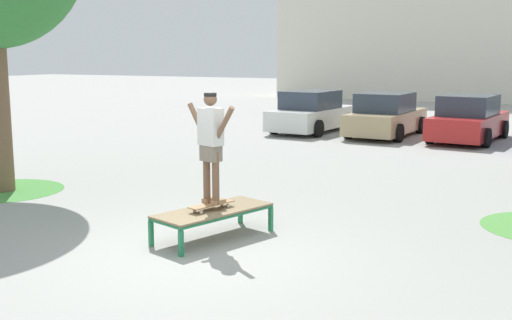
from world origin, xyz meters
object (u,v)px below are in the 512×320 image
Objects in this scene: skate_box at (213,212)px; car_tan at (386,116)px; car_red at (469,120)px; skater at (211,140)px; car_white at (312,113)px; skateboard at (212,205)px.

car_tan is at bearing 93.37° from skate_box.
car_red is at bearing 81.66° from skate_box.
car_red is at bearing 81.64° from skater.
skater is at bearing -75.30° from car_white.
car_red is (5.47, -0.05, 0.00)m from car_white.
skate_box is at bearing -98.34° from car_red.
car_red is at bearing 81.63° from skateboard.
skate_box is 0.47× the size of car_red.
car_tan is 0.99× the size of car_red.
car_white and car_tan have the same top height.
car_red is (1.96, 13.33, -0.84)m from skater.
skate_box is at bearing 71.54° from skater.
skate_box is 13.81m from car_white.
car_red reaches higher than skate_box.
car_tan is (-0.77, 13.34, -0.84)m from skater.
car_white is 1.00× the size of car_red.
car_tan is at bearing 93.32° from skater.
car_tan is (2.74, -0.04, 0.00)m from car_white.
car_white and car_red have the same top height.
car_red is (1.95, 13.30, 0.28)m from skate_box.
skate_box is at bearing -75.23° from car_white.
skater is 0.39× the size of car_red.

